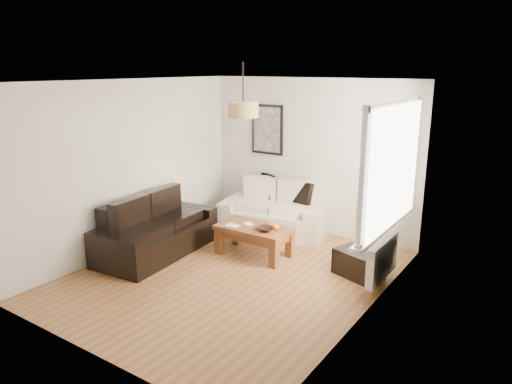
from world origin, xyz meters
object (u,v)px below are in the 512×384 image
Objects in this scene: coffee_table at (254,241)px; sofa_leather at (156,227)px; loveseat_cream at (275,209)px; ottoman at (358,264)px.

sofa_leather is at bearing -149.64° from coffee_table.
loveseat_cream is 0.90× the size of sofa_leather.
ottoman is at bearing -37.16° from loveseat_cream.
loveseat_cream is 2.04m from sofa_leather.
loveseat_cream reaches higher than ottoman.
sofa_leather is 1.74× the size of coffee_table.
coffee_table is at bearing -64.86° from sofa_leather.
loveseat_cream is at bearing -35.33° from sofa_leather.
coffee_table is at bearing -88.47° from loveseat_cream.
loveseat_cream is 1.07m from coffee_table.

